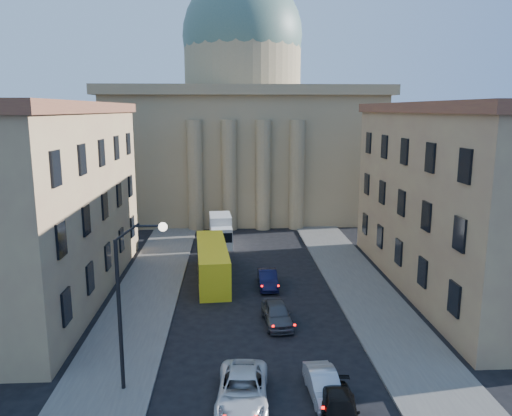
{
  "coord_description": "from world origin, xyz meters",
  "views": [
    {
      "loc": [
        -1.96,
        -15.58,
        14.16
      ],
      "look_at": [
        -0.22,
        17.03,
        7.69
      ],
      "focal_mm": 35.0,
      "sensor_mm": 36.0,
      "label": 1
    }
  ],
  "objects_px": {
    "street_lamp": "(129,293)",
    "car_right_near": "(324,385)",
    "city_bus": "(212,261)",
    "box_truck": "(221,231)"
  },
  "relations": [
    {
      "from": "city_bus",
      "to": "car_right_near",
      "type": "bearing_deg",
      "value": -75.68
    },
    {
      "from": "street_lamp",
      "to": "car_right_near",
      "type": "bearing_deg",
      "value": -6.71
    },
    {
      "from": "city_bus",
      "to": "box_truck",
      "type": "height_order",
      "value": "box_truck"
    },
    {
      "from": "car_right_near",
      "to": "street_lamp",
      "type": "bearing_deg",
      "value": 170.06
    },
    {
      "from": "street_lamp",
      "to": "box_truck",
      "type": "xyz_separation_m",
      "value": [
        4.0,
        28.16,
        -3.84
      ]
    },
    {
      "from": "street_lamp",
      "to": "box_truck",
      "type": "relative_size",
      "value": 1.55
    },
    {
      "from": "street_lamp",
      "to": "car_right_near",
      "type": "height_order",
      "value": "street_lamp"
    },
    {
      "from": "street_lamp",
      "to": "city_bus",
      "type": "height_order",
      "value": "street_lamp"
    },
    {
      "from": "city_bus",
      "to": "box_truck",
      "type": "xyz_separation_m",
      "value": [
        0.53,
        11.29,
        -0.15
      ]
    },
    {
      "from": "car_right_near",
      "to": "box_truck",
      "type": "height_order",
      "value": "box_truck"
    }
  ]
}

